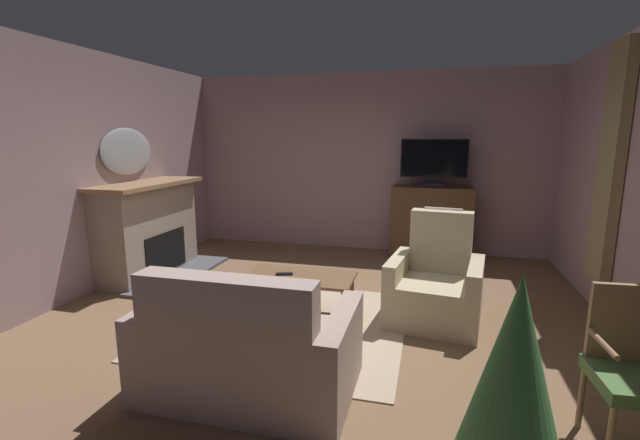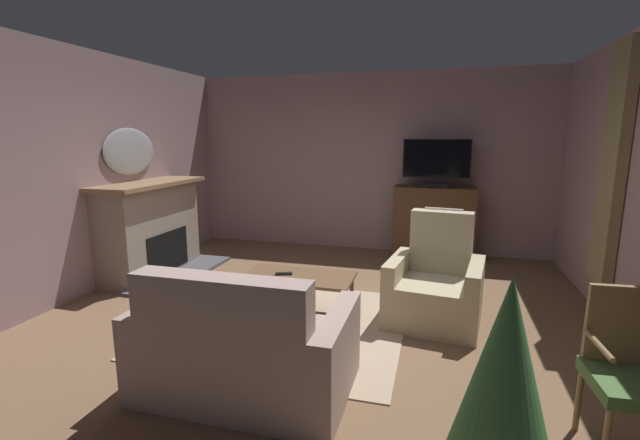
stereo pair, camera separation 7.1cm
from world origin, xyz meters
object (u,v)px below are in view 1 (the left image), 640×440
at_px(wall_mirror_oval, 127,151).
at_px(coffee_table, 299,280).
at_px(fireplace, 150,231).
at_px(sofa_floral, 248,351).
at_px(side_chair_mid_row, 635,366).
at_px(cat, 230,285).
at_px(potted_plant_on_hearth_side, 511,404).
at_px(tv_remote, 284,274).
at_px(television, 434,162).
at_px(tv_cabinet, 431,224).
at_px(armchair_facing_sofa, 435,287).

xyz_separation_m(wall_mirror_oval, coffee_table, (2.56, -0.83, -1.23)).
xyz_separation_m(fireplace, sofa_floral, (2.35, -2.22, -0.27)).
xyz_separation_m(fireplace, coffee_table, (2.31, -0.83, -0.20)).
bearing_deg(sofa_floral, fireplace, 136.67).
relative_size(sofa_floral, side_chair_mid_row, 1.54).
bearing_deg(cat, potted_plant_on_hearth_side, -45.23).
xyz_separation_m(coffee_table, sofa_floral, (0.04, -1.39, -0.07)).
xyz_separation_m(tv_remote, cat, (-0.84, 0.46, -0.36)).
height_order(wall_mirror_oval, potted_plant_on_hearth_side, wall_mirror_oval).
relative_size(tv_remote, cat, 0.29).
xyz_separation_m(potted_plant_on_hearth_side, cat, (-2.62, 2.64, -0.61)).
height_order(tv_remote, potted_plant_on_hearth_side, potted_plant_on_hearth_side).
bearing_deg(fireplace, cat, -16.71).
bearing_deg(television, fireplace, -154.38).
bearing_deg(television, wall_mirror_oval, -155.83).
xyz_separation_m(television, side_chair_mid_row, (1.17, -3.89, -0.93)).
height_order(fireplace, potted_plant_on_hearth_side, potted_plant_on_hearth_side).
distance_m(tv_cabinet, television, 0.93).
distance_m(side_chair_mid_row, potted_plant_on_hearth_side, 1.19).
xyz_separation_m(tv_remote, side_chair_mid_row, (2.58, -1.32, 0.07)).
height_order(tv_cabinet, television, television).
bearing_deg(potted_plant_on_hearth_side, wall_mirror_oval, 144.03).
bearing_deg(television, tv_cabinet, 90.00).
distance_m(sofa_floral, cat, 2.11).
xyz_separation_m(tv_cabinet, television, (0.00, -0.05, 0.93)).
bearing_deg(side_chair_mid_row, tv_remote, 152.92).
distance_m(sofa_floral, armchair_facing_sofa, 2.08).
relative_size(side_chair_mid_row, cat, 1.62).
bearing_deg(sofa_floral, armchair_facing_sofa, 51.79).
height_order(television, coffee_table, television).
height_order(wall_mirror_oval, tv_remote, wall_mirror_oval).
relative_size(tv_remote, potted_plant_on_hearth_side, 0.13).
relative_size(fireplace, coffee_table, 1.58).
bearing_deg(wall_mirror_oval, television, 24.17).
height_order(wall_mirror_oval, television, wall_mirror_oval).
xyz_separation_m(television, tv_remote, (-1.42, -2.57, -1.01)).
xyz_separation_m(television, potted_plant_on_hearth_side, (0.36, -4.75, -0.76)).
bearing_deg(tv_remote, cat, -47.62).
relative_size(fireplace, tv_cabinet, 1.48).
height_order(armchair_facing_sofa, potted_plant_on_hearth_side, potted_plant_on_hearth_side).
relative_size(coffee_table, side_chair_mid_row, 1.15).
xyz_separation_m(sofa_floral, cat, (-1.04, 1.83, -0.23)).
distance_m(television, armchair_facing_sofa, 2.55).
bearing_deg(cat, television, 43.03).
height_order(sofa_floral, potted_plant_on_hearth_side, potted_plant_on_hearth_side).
xyz_separation_m(coffee_table, cat, (-1.00, 0.44, -0.30)).
height_order(tv_cabinet, cat, tv_cabinet).
bearing_deg(fireplace, sofa_floral, -43.33).
relative_size(wall_mirror_oval, side_chair_mid_row, 1.00).
relative_size(wall_mirror_oval, cat, 1.62).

